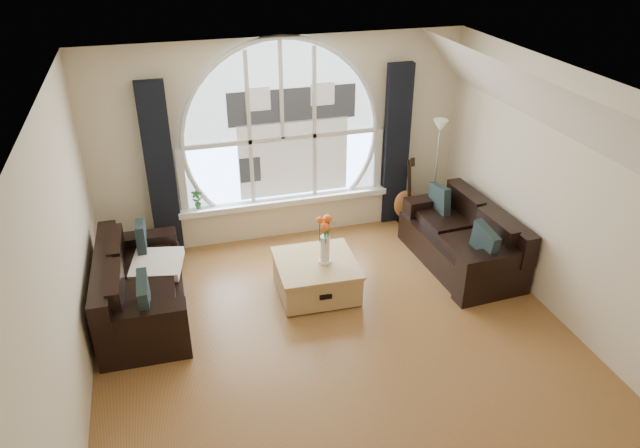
{
  "coord_description": "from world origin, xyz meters",
  "views": [
    {
      "loc": [
        -1.57,
        -4.57,
        4.12
      ],
      "look_at": [
        0.0,
        0.9,
        1.05
      ],
      "focal_mm": 33.39,
      "sensor_mm": 36.0,
      "label": 1
    }
  ],
  "objects_px": {
    "sofa_left": "(141,285)",
    "potted_plant": "(197,199)",
    "floor_lamp": "(435,175)",
    "coffee_chest": "(316,275)",
    "guitar": "(407,190)",
    "vase_flowers": "(325,233)",
    "sofa_right": "(462,237)"
  },
  "relations": [
    {
      "from": "potted_plant",
      "to": "sofa_right",
      "type": "bearing_deg",
      "value": -24.09
    },
    {
      "from": "floor_lamp",
      "to": "vase_flowers",
      "type": "bearing_deg",
      "value": -148.93
    },
    {
      "from": "sofa_left",
      "to": "potted_plant",
      "type": "bearing_deg",
      "value": 62.52
    },
    {
      "from": "guitar",
      "to": "vase_flowers",
      "type": "bearing_deg",
      "value": -137.81
    },
    {
      "from": "vase_flowers",
      "to": "floor_lamp",
      "type": "distance_m",
      "value": 2.27
    },
    {
      "from": "sofa_right",
      "to": "floor_lamp",
      "type": "xyz_separation_m",
      "value": [
        0.09,
        1.03,
        0.4
      ]
    },
    {
      "from": "vase_flowers",
      "to": "floor_lamp",
      "type": "xyz_separation_m",
      "value": [
        1.94,
        1.17,
        -0.01
      ]
    },
    {
      "from": "sofa_left",
      "to": "vase_flowers",
      "type": "distance_m",
      "value": 2.13
    },
    {
      "from": "vase_flowers",
      "to": "floor_lamp",
      "type": "bearing_deg",
      "value": 31.07
    },
    {
      "from": "coffee_chest",
      "to": "vase_flowers",
      "type": "distance_m",
      "value": 0.59
    },
    {
      "from": "coffee_chest",
      "to": "guitar",
      "type": "bearing_deg",
      "value": 39.74
    },
    {
      "from": "sofa_left",
      "to": "coffee_chest",
      "type": "height_order",
      "value": "sofa_left"
    },
    {
      "from": "sofa_left",
      "to": "guitar",
      "type": "bearing_deg",
      "value": 19.78
    },
    {
      "from": "potted_plant",
      "to": "floor_lamp",
      "type": "bearing_deg",
      "value": -6.64
    },
    {
      "from": "sofa_right",
      "to": "vase_flowers",
      "type": "relative_size",
      "value": 2.54
    },
    {
      "from": "sofa_right",
      "to": "potted_plant",
      "type": "height_order",
      "value": "potted_plant"
    },
    {
      "from": "sofa_left",
      "to": "potted_plant",
      "type": "distance_m",
      "value": 1.64
    },
    {
      "from": "sofa_left",
      "to": "potted_plant",
      "type": "height_order",
      "value": "potted_plant"
    },
    {
      "from": "vase_flowers",
      "to": "guitar",
      "type": "relative_size",
      "value": 0.66
    },
    {
      "from": "sofa_right",
      "to": "guitar",
      "type": "relative_size",
      "value": 1.67
    },
    {
      "from": "sofa_right",
      "to": "coffee_chest",
      "type": "bearing_deg",
      "value": 179.63
    },
    {
      "from": "coffee_chest",
      "to": "floor_lamp",
      "type": "relative_size",
      "value": 0.58
    },
    {
      "from": "floor_lamp",
      "to": "coffee_chest",
      "type": "bearing_deg",
      "value": -151.04
    },
    {
      "from": "coffee_chest",
      "to": "vase_flowers",
      "type": "relative_size",
      "value": 1.34
    },
    {
      "from": "guitar",
      "to": "potted_plant",
      "type": "xyz_separation_m",
      "value": [
        -2.92,
        0.18,
        0.16
      ]
    },
    {
      "from": "floor_lamp",
      "to": "guitar",
      "type": "distance_m",
      "value": 0.46
    },
    {
      "from": "vase_flowers",
      "to": "potted_plant",
      "type": "relative_size",
      "value": 2.54
    },
    {
      "from": "sofa_left",
      "to": "sofa_right",
      "type": "xyz_separation_m",
      "value": [
        3.93,
        0.01,
        0.0
      ]
    },
    {
      "from": "vase_flowers",
      "to": "floor_lamp",
      "type": "relative_size",
      "value": 0.44
    },
    {
      "from": "sofa_left",
      "to": "coffee_chest",
      "type": "bearing_deg",
      "value": -1.23
    },
    {
      "from": "coffee_chest",
      "to": "vase_flowers",
      "type": "bearing_deg",
      "value": -22.65
    },
    {
      "from": "sofa_left",
      "to": "guitar",
      "type": "height_order",
      "value": "guitar"
    }
  ]
}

